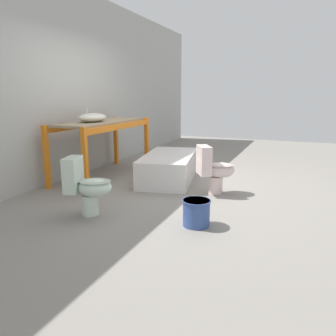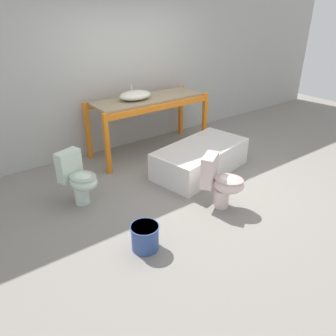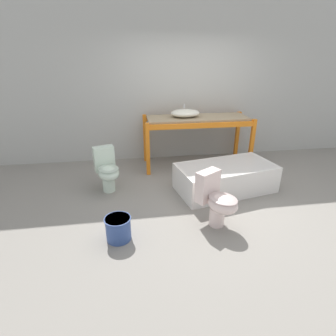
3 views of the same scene
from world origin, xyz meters
name	(u,v)px [view 3 (image 3 of 3)]	position (x,y,z in m)	size (l,w,h in m)	color
ground_plane	(207,194)	(0.00, 0.00, 0.00)	(12.00, 12.00, 0.00)	gray
warehouse_wall_rear	(186,80)	(0.00, 1.84, 1.60)	(10.80, 0.08, 3.20)	#ADADA8
shelving_rack	(197,124)	(0.13, 1.28, 0.84)	(2.06, 0.78, 0.98)	orange
sink_basin	(185,113)	(-0.11, 1.30, 1.05)	(0.55, 0.39, 0.23)	silver
bathtub_main	(225,176)	(0.33, 0.12, 0.25)	(1.68, 1.08, 0.44)	white
toilet_near	(217,200)	(-0.13, -0.79, 0.37)	(0.56, 0.63, 0.71)	silver
toilet_far	(107,170)	(-1.57, 0.39, 0.37)	(0.47, 0.61, 0.71)	silver
bucket_white	(118,228)	(-1.38, -0.91, 0.16)	(0.32, 0.32, 0.29)	#334C8C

